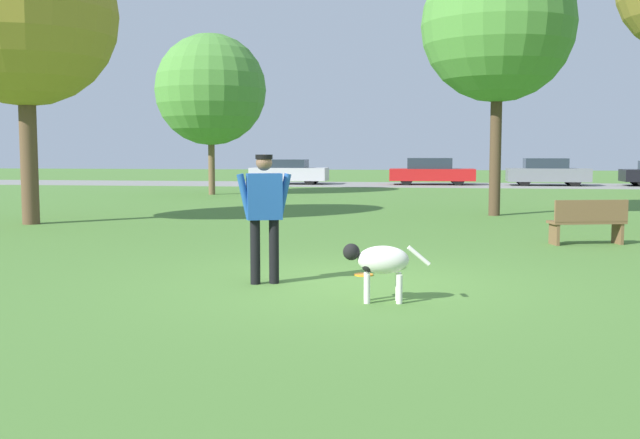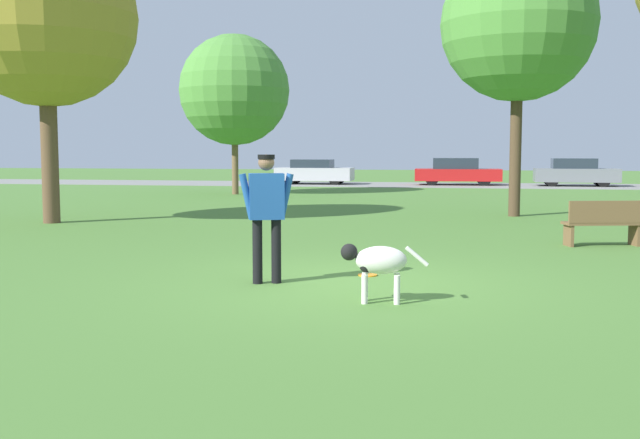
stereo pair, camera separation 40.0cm
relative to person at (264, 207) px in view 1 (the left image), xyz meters
The scene contains 12 objects.
ground_plane 1.43m from the person, 10.49° to the left, with size 120.00×120.00×0.00m, color #4C7A33.
far_road_strip 29.21m from the person, 88.05° to the left, with size 120.00×6.00×0.01m.
person is the anchor object (origin of this frame).
dog 1.92m from the person, 31.96° to the right, with size 1.01×0.38×0.68m.
frisbee 1.79m from the person, 34.84° to the left, with size 0.27×0.27×0.02m.
tree_near_left 10.86m from the person, 135.91° to the left, with size 4.33×4.33×7.10m.
tree_mid_center 12.41m from the person, 70.93° to the left, with size 4.05×4.05×7.07m.
tree_far_left 20.77m from the person, 108.57° to the left, with size 4.38×4.38×6.35m.
parked_car_silver 29.52m from the person, 100.20° to the left, with size 3.98×1.89×1.30m.
parked_car_red 29.51m from the person, 85.86° to the left, with size 4.39×1.98×1.38m.
parked_car_grey 30.35m from the person, 74.92° to the left, with size 4.02×1.81×1.38m.
park_bench 7.03m from the person, 44.13° to the left, with size 1.46×0.75×0.84m.
Camera 1 is at (1.14, -9.66, 1.73)m, focal length 42.00 mm.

